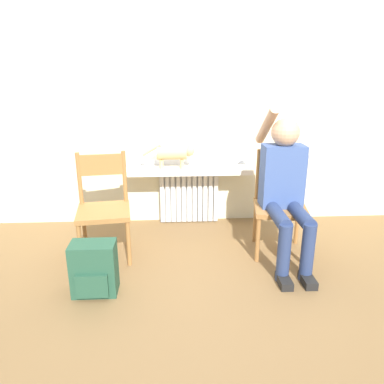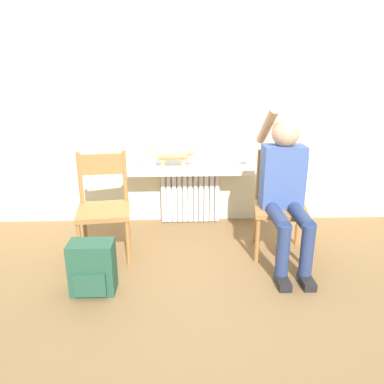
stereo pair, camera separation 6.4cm
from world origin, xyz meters
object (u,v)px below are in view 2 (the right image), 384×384
(person, at_px, (285,185))
(chair_left, at_px, (104,205))
(backpack, at_px, (92,268))
(cat, at_px, (176,153))
(chair_right, at_px, (280,203))

(person, bearing_deg, chair_left, 175.13)
(chair_left, xyz_separation_m, person, (1.49, -0.13, 0.21))
(backpack, bearing_deg, chair_left, 91.54)
(chair_left, relative_size, cat, 1.70)
(chair_right, distance_m, cat, 1.11)
(chair_left, height_order, person, person)
(chair_right, bearing_deg, chair_left, -170.98)
(person, bearing_deg, chair_right, 86.83)
(chair_right, distance_m, person, 0.24)
(chair_left, relative_size, backpack, 2.26)
(person, distance_m, backpack, 1.61)
(chair_left, relative_size, chair_right, 1.00)
(cat, distance_m, backpack, 1.42)
(backpack, bearing_deg, cat, 63.14)
(backpack, bearing_deg, chair_right, 21.83)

